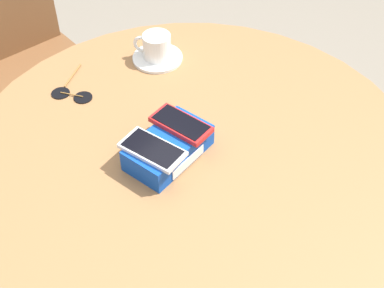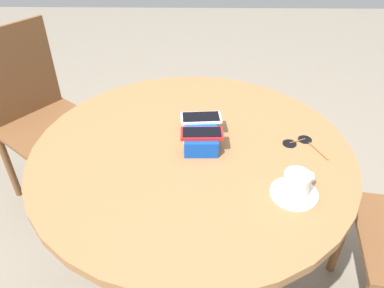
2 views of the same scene
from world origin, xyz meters
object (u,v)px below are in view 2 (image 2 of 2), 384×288
Objects in this scene: round_table at (192,175)px; phone_red at (202,134)px; chair_near_window at (41,117)px; coffee_cup at (297,183)px; saucer at (294,193)px; sunglasses at (299,142)px; phone_box at (201,134)px; phone_white at (201,118)px.

phone_red is (0.00, 0.03, 0.18)m from round_table.
round_table is at bearing -95.15° from phone_red.
phone_red is 1.07m from chair_near_window.
coffee_cup is 0.11× the size of chair_near_window.
round_table is 7.65× the size of phone_red.
saucer is 0.04m from coffee_cup.
phone_red is 0.33m from coffee_cup.
sunglasses is 1.30m from chair_near_window.
phone_box is at bearing 149.30° from round_table.
coffee_cup is 0.73× the size of sunglasses.
round_table is 1.00m from chair_near_window.
round_table is 0.38m from sunglasses.
sunglasses is at bearing 88.54° from phone_box.
round_table is 1.16× the size of chair_near_window.
phone_white reaches higher than phone_box.
phone_box is 1.36× the size of phone_white.
phone_box is at bearing -1.07° from phone_white.
phone_white is at bearing 178.93° from phone_box.
phone_box is at bearing 54.57° from chair_near_window.
coffee_cup reaches higher than phone_white.
phone_red reaches higher than phone_white.
phone_white is at bearing -138.83° from coffee_cup.
chair_near_window is (-0.82, -1.06, -0.28)m from saucer.
phone_white is 1.45× the size of coffee_cup.
phone_box is 1.43× the size of saucer.
phone_box is 0.36m from coffee_cup.
phone_white is 0.40m from coffee_cup.
round_table is at bearing 51.44° from chair_near_window.
saucer is 1.37× the size of coffee_cup.
phone_white reaches higher than sunglasses.
phone_white reaches higher than round_table.
saucer is (0.20, 0.26, -0.06)m from phone_red.
saucer is at bearing 51.79° from phone_red.
phone_white is 1.05× the size of saucer.
phone_red is at bearing 4.18° from phone_box.
phone_white is 0.16× the size of chair_near_window.
phone_white is (-0.10, 0.03, 0.18)m from round_table.
phone_box is 0.33m from sunglasses.
chair_near_window is at bearing -127.65° from coffee_cup.
round_table is 5.44× the size of phone_box.
sunglasses is at bearing 96.12° from round_table.
saucer is (0.30, 0.26, -0.06)m from phone_white.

